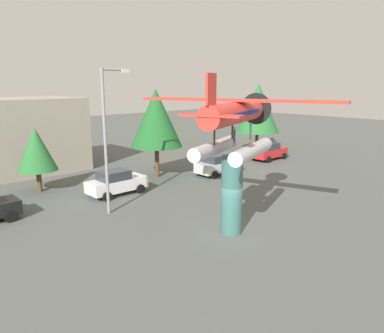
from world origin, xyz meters
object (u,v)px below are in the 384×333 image
at_px(car_mid_white, 116,182).
at_px(display_pedestal, 232,195).
at_px(car_distant_red, 269,151).
at_px(streetlight_primary, 108,132).
at_px(tree_center_back, 156,118).
at_px(tree_far_east, 258,108).
at_px(floatplane_monument, 234,123).
at_px(tree_east, 36,149).
at_px(car_far_silver, 218,164).

bearing_deg(car_mid_white, display_pedestal, -85.91).
relative_size(car_distant_red, streetlight_primary, 0.49).
bearing_deg(tree_center_back, tree_far_east, 6.51).
bearing_deg(car_distant_red, streetlight_primary, -171.69).
height_order(floatplane_monument, tree_east, floatplane_monument).
bearing_deg(tree_center_back, car_mid_white, -158.30).
relative_size(streetlight_primary, tree_far_east, 1.12).
height_order(car_mid_white, tree_far_east, tree_far_east).
bearing_deg(streetlight_primary, tree_center_back, 34.48).
bearing_deg(car_far_silver, tree_far_east, 22.05).
distance_m(streetlight_primary, tree_east, 7.84).
xyz_separation_m(car_mid_white, tree_far_east, (21.17, 3.90, 4.03)).
relative_size(floatplane_monument, car_distant_red, 2.41).
distance_m(floatplane_monument, car_mid_white, 11.17).
bearing_deg(floatplane_monument, streetlight_primary, 93.69).
distance_m(car_mid_white, tree_far_east, 21.90).
bearing_deg(display_pedestal, car_distant_red, 29.93).
bearing_deg(tree_east, streetlight_primary, -79.16).
bearing_deg(car_mid_white, tree_far_east, 10.45).
height_order(car_distant_red, streetlight_primary, streetlight_primary).
xyz_separation_m(display_pedestal, floatplane_monument, (0.12, 0.05, 3.72)).
height_order(floatplane_monument, car_mid_white, floatplane_monument).
distance_m(display_pedestal, tree_center_back, 13.26).
bearing_deg(streetlight_primary, tree_east, 100.84).
distance_m(display_pedestal, streetlight_primary, 8.11).
bearing_deg(tree_center_back, car_far_silver, -33.94).
relative_size(floatplane_monument, streetlight_primary, 1.19).
bearing_deg(tree_east, car_mid_white, -50.24).
bearing_deg(floatplane_monument, car_far_silver, 26.25).
height_order(streetlight_primary, tree_far_east, streetlight_primary).
bearing_deg(tree_center_back, tree_east, 165.28).
relative_size(tree_east, tree_center_back, 0.64).
bearing_deg(display_pedestal, tree_center_back, 69.57).
distance_m(car_distant_red, tree_center_back, 13.55).
xyz_separation_m(car_mid_white, tree_center_back, (5.24, 2.08, 4.03)).
bearing_deg(streetlight_primary, car_far_silver, 10.81).
xyz_separation_m(car_mid_white, tree_east, (-3.69, 4.43, 2.23)).
bearing_deg(car_mid_white, car_distant_red, -0.33).
relative_size(display_pedestal, tree_center_back, 0.56).
xyz_separation_m(car_far_silver, streetlight_primary, (-11.79, -2.25, 4.03)).
distance_m(car_far_silver, tree_center_back, 6.57).
distance_m(display_pedestal, car_distant_red, 19.97).
relative_size(car_mid_white, car_far_silver, 1.00).
distance_m(car_distant_red, tree_east, 22.26).
height_order(display_pedestal, car_distant_red, display_pedestal).
height_order(floatplane_monument, streetlight_primary, streetlight_primary).
xyz_separation_m(car_far_silver, car_distant_red, (8.45, 0.71, 0.00)).
relative_size(car_far_silver, streetlight_primary, 0.49).
distance_m(floatplane_monument, car_far_silver, 13.57).
bearing_deg(tree_east, floatplane_monument, -72.58).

